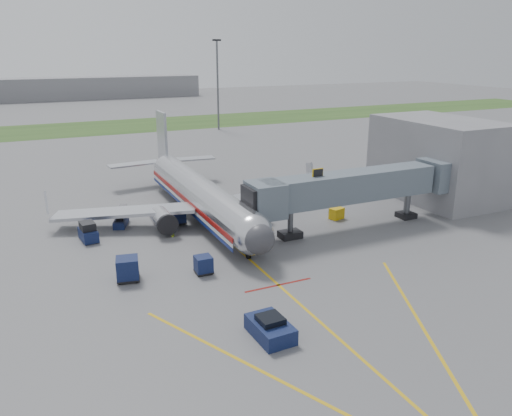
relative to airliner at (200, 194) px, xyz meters
name	(u,v)px	position (x,y,z in m)	size (l,w,h in m)	color
ground	(258,267)	(0.00, -15.25, -2.65)	(400.00, 400.00, 0.00)	#565659
grass_strip	(101,127)	(0.00, 74.75, -2.64)	(300.00, 25.00, 0.01)	#2D4C1E
apron_markings	(299,304)	(0.00, -22.65, -2.64)	(21.52, 50.00, 0.01)	gold
airliner	(200,194)	(0.00, 0.00, 0.00)	(32.10, 35.67, 10.25)	silver
jet_bridge	(349,188)	(12.86, -10.25, 1.82)	(25.30, 4.00, 6.90)	slate
terminal	(438,159)	(30.00, -5.25, 2.35)	(10.00, 16.00, 10.00)	slate
light_mast_right	(218,83)	(25.00, 59.75, 8.13)	(2.00, 0.44, 20.40)	#595B60
distant_terminal	(39,89)	(-10.00, 154.75, 1.35)	(120.00, 14.00, 8.00)	slate
pushback_tug	(270,328)	(-4.00, -25.74, -2.02)	(2.32, 3.66, 1.49)	#0D1839
baggage_tug	(88,232)	(-12.66, -2.39, -1.79)	(1.75, 2.90, 1.93)	#0D1839
baggage_cart_a	(203,265)	(-4.76, -14.51, -1.86)	(1.45, 1.45, 1.54)	#0D1839
baggage_cart_b	(128,269)	(-10.87, -13.14, -1.64)	(2.15, 2.15, 1.97)	#0D1839
baggage_cart_c	(176,215)	(-3.31, -1.30, -1.67)	(1.97, 1.97, 1.92)	#0D1839
belt_loader	(121,221)	(-8.86, 0.79, -2.20)	(2.23, 3.81, 1.81)	#0D1839
ground_power_cart	(337,213)	(13.60, -7.25, -2.03)	(1.79, 1.43, 1.26)	gold
ramp_worker	(173,228)	(-4.67, -4.82, -1.72)	(0.67, 0.44, 1.85)	#B8EB1B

